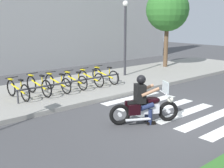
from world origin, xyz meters
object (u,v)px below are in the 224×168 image
at_px(rider, 143,96).
at_px(street_lamp, 125,31).
at_px(bicycle_2, 58,83).
at_px(bicycle_0, 18,90).
at_px(bicycle_1, 39,86).
at_px(bike_rack, 74,82).
at_px(tree_near_rack, 167,10).
at_px(bicycle_5, 105,75).
at_px(bicycle_3, 75,81).
at_px(motorcycle, 145,108).
at_px(bicycle_4, 91,78).

relative_size(rider, street_lamp, 0.37).
bearing_deg(bicycle_2, bicycle_0, -179.99).
xyz_separation_m(rider, bicycle_1, (-1.03, 4.32, -0.30)).
xyz_separation_m(bicycle_1, bike_rack, (1.21, -0.55, 0.06)).
height_order(bicycle_1, tree_near_rack, tree_near_rack).
height_order(bike_rack, tree_near_rack, tree_near_rack).
bearing_deg(bicycle_5, bicycle_3, 180.00).
height_order(motorcycle, bicycle_2, motorcycle).
relative_size(motorcycle, bicycle_1, 1.09).
bearing_deg(bicycle_5, motorcycle, -116.11).
height_order(motorcycle, tree_near_rack, tree_near_rack).
distance_m(rider, bicycle_4, 4.55).
bearing_deg(bicycle_4, tree_near_rack, 9.98).
height_order(bicycle_1, street_lamp, street_lamp).
xyz_separation_m(bicycle_1, street_lamp, (5.15, 0.74, 1.83)).
height_order(bicycle_4, street_lamp, street_lamp).
xyz_separation_m(rider, bicycle_3, (0.59, 4.32, -0.33)).
relative_size(motorcycle, street_lamp, 0.49).
xyz_separation_m(bicycle_0, street_lamp, (5.96, 0.74, 1.85)).
bearing_deg(bicycle_1, bicycle_5, 0.02).
xyz_separation_m(bicycle_0, bicycle_3, (2.43, 0.00, -0.01)).
height_order(motorcycle, street_lamp, street_lamp).
bearing_deg(motorcycle, bike_rack, 88.23).
height_order(bicycle_3, bicycle_4, bicycle_4).
bearing_deg(motorcycle, bicycle_2, 93.76).
bearing_deg(bike_rack, bicycle_3, 53.95).
relative_size(bicycle_1, bicycle_4, 1.04).
distance_m(motorcycle, tree_near_rack, 10.00).
bearing_deg(street_lamp, bicycle_5, -158.96).
bearing_deg(bicycle_4, rider, -107.91).
distance_m(bicycle_0, street_lamp, 6.29).
relative_size(bike_rack, tree_near_rack, 0.98).
height_order(rider, tree_near_rack, tree_near_rack).
xyz_separation_m(motorcycle, bicycle_1, (-1.10, 4.36, 0.06)).
distance_m(bicycle_2, bicycle_3, 0.81).
xyz_separation_m(motorcycle, bike_rack, (0.12, 3.81, 0.12)).
distance_m(bicycle_3, bike_rack, 0.69).
distance_m(motorcycle, bicycle_4, 4.56).
bearing_deg(tree_near_rack, bicycle_3, -171.11).
bearing_deg(street_lamp, bike_rack, -161.83).
height_order(bicycle_0, bicycle_1, bicycle_1).
bearing_deg(street_lamp, bicycle_2, -170.36).
bearing_deg(tree_near_rack, bicycle_1, -172.70).
bearing_deg(bike_rack, bicycle_5, 15.35).
bearing_deg(bicycle_4, bicycle_0, -179.99).
height_order(bicycle_3, tree_near_rack, tree_near_rack).
distance_m(bicycle_1, bicycle_5, 3.23).
xyz_separation_m(motorcycle, tree_near_rack, (7.80, 5.50, 3.01)).
distance_m(bicycle_3, bicycle_4, 0.81).
xyz_separation_m(motorcycle, bicycle_3, (0.52, 4.36, 0.03)).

